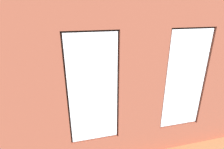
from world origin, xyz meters
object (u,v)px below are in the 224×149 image
object	(u,v)px
coffee_table	(111,85)
remote_gray	(115,84)
media_console	(30,104)
couch_by_window	(100,127)
potted_plant_near_tv	(44,109)
potted_plant_corner_near_left	(144,60)
potted_plant_foreground_right	(48,67)
potted_plant_mid_room_small	(114,74)
couch_left	(174,89)
potted_plant_between_couches	(152,107)
potted_plant_corner_far_left	(214,96)
tv_flatscreen	(27,85)
remote_silver	(120,81)
remote_black	(106,82)
potted_plant_beside_window_right	(45,129)
cup_ceramic	(101,85)

from	to	relation	value
coffee_table	remote_gray	distance (m)	0.18
media_console	couch_by_window	bearing A→B (deg)	137.96
media_console	potted_plant_near_tv	bearing A→B (deg)	118.24
potted_plant_corner_near_left	potted_plant_foreground_right	xyz separation A→B (m)	(4.70, 0.05, 0.03)
media_console	potted_plant_mid_room_small	bearing A→B (deg)	-151.84
couch_by_window	potted_plant_corner_near_left	size ratio (longest dim) A/B	2.14
couch_left	potted_plant_between_couches	bearing A→B (deg)	-45.57
potted_plant_corner_near_left	potted_plant_corner_far_left	xyz separation A→B (m)	(0.00, 4.56, 0.26)
tv_flatscreen	potted_plant_corner_far_left	bearing A→B (deg)	160.39
couch_by_window	remote_silver	size ratio (longest dim) A/B	11.29
remote_silver	potted_plant_near_tv	xyz separation A→B (m)	(2.56, 1.73, 0.19)
potted_plant_corner_near_left	potted_plant_corner_far_left	world-z (taller)	potted_plant_corner_far_left
media_console	potted_plant_mid_room_small	world-z (taller)	media_console
media_console	potted_plant_corner_far_left	world-z (taller)	potted_plant_corner_far_left
coffee_table	remote_silver	distance (m)	0.42
remote_black	potted_plant_corner_far_left	size ratio (longest dim) A/B	0.13
couch_by_window	potted_plant_near_tv	size ratio (longest dim) A/B	2.00
couch_by_window	remote_silver	bearing A→B (deg)	-117.53
potted_plant_corner_near_left	potted_plant_beside_window_right	xyz separation A→B (m)	(4.36, 4.56, 0.04)
potted_plant_mid_room_small	potted_plant_corner_near_left	bearing A→B (deg)	-149.44
media_console	potted_plant_foreground_right	size ratio (longest dim) A/B	0.83
couch_left	tv_flatscreen	bearing A→B (deg)	-90.24
remote_black	potted_plant_corner_far_left	bearing A→B (deg)	-65.06
couch_left	coffee_table	distance (m)	2.26
potted_plant_foreground_right	remote_silver	bearing A→B (deg)	144.18
couch_by_window	potted_plant_near_tv	xyz separation A→B (m)	(1.31, -0.66, 0.32)
potted_plant_foreground_right	potted_plant_near_tv	bearing A→B (deg)	93.75
potted_plant_near_tv	potted_plant_mid_room_small	world-z (taller)	potted_plant_near_tv
remote_gray	potted_plant_between_couches	bearing A→B (deg)	-84.91
cup_ceramic	tv_flatscreen	world-z (taller)	tv_flatscreen
remote_black	remote_silver	distance (m)	0.57
potted_plant_corner_far_left	potted_plant_between_couches	bearing A→B (deg)	-4.86
remote_gray	potted_plant_foreground_right	world-z (taller)	potted_plant_foreground_right
couch_left	remote_black	distance (m)	2.47
couch_left	potted_plant_beside_window_right	distance (m)	4.51
cup_ceramic	potted_plant_corner_far_left	size ratio (longest dim) A/B	0.08
potted_plant_corner_near_left	potted_plant_beside_window_right	world-z (taller)	potted_plant_corner_near_left
couch_by_window	potted_plant_foreground_right	world-z (taller)	potted_plant_foreground_right
coffee_table	remote_gray	xyz separation A→B (m)	(-0.11, 0.13, 0.06)
coffee_table	remote_gray	size ratio (longest dim) A/B	8.32
potted_plant_near_tv	remote_silver	bearing A→B (deg)	-145.94
couch_by_window	cup_ceramic	distance (m)	2.15
remote_black	potted_plant_corner_far_left	world-z (taller)	potted_plant_corner_far_left
cup_ceramic	potted_plant_mid_room_small	bearing A→B (deg)	-123.20
couch_by_window	potted_plant_mid_room_small	bearing A→B (deg)	-110.38
remote_black	potted_plant_mid_room_small	size ratio (longest dim) A/B	0.30
potted_plant_beside_window_right	potted_plant_corner_near_left	bearing A→B (deg)	-133.72
potted_plant_between_couches	remote_silver	bearing A→B (deg)	-85.92
remote_black	potted_plant_mid_room_small	xyz separation A→B (m)	(-0.56, -1.00, -0.09)
couch_by_window	coffee_table	world-z (taller)	couch_by_window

